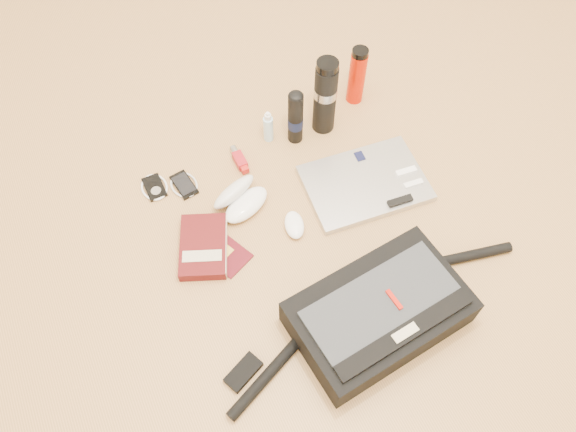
{
  "coord_description": "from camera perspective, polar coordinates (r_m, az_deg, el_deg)",
  "views": [
    {
      "loc": [
        -0.43,
        -0.69,
        1.48
      ],
      "look_at": [
        -0.05,
        0.1,
        0.06
      ],
      "focal_mm": 35.0,
      "sensor_mm": 36.0,
      "label": 1
    }
  ],
  "objects": [
    {
      "name": "messenger_bag",
      "position": [
        1.55,
        9.16,
        -9.69
      ],
      "size": [
        0.95,
        0.33,
        0.13
      ],
      "rotation": [
        0.0,
        0.0,
        0.09
      ],
      "color": "black",
      "rests_on": "ground"
    },
    {
      "name": "spray_bottle",
      "position": [
        1.88,
        -2.01,
        8.96
      ],
      "size": [
        0.03,
        0.03,
        0.13
      ],
      "rotation": [
        0.0,
        0.0,
        0.01
      ],
      "color": "#B3DFF5",
      "rests_on": "ground"
    },
    {
      "name": "mouse",
      "position": [
        1.7,
        0.64,
        -0.91
      ],
      "size": [
        0.08,
        0.11,
        0.03
      ],
      "rotation": [
        0.0,
        0.0,
        -0.28
      ],
      "color": "white",
      "rests_on": "ground"
    },
    {
      "name": "inhaler",
      "position": [
        1.85,
        -4.96,
        5.74
      ],
      "size": [
        0.03,
        0.11,
        0.03
      ],
      "rotation": [
        0.0,
        0.0,
        -0.01
      ],
      "color": "maroon",
      "rests_on": "ground"
    },
    {
      "name": "phone",
      "position": [
        1.83,
        -10.52,
        3.14
      ],
      "size": [
        0.09,
        0.11,
        0.01
      ],
      "rotation": [
        0.0,
        0.0,
        0.13
      ],
      "color": "black",
      "rests_on": "ground"
    },
    {
      "name": "book",
      "position": [
        1.68,
        -8.55,
        -3.09
      ],
      "size": [
        0.21,
        0.24,
        0.04
      ],
      "rotation": [
        0.0,
        0.0,
        -0.4
      ],
      "color": "#480C0E",
      "rests_on": "ground"
    },
    {
      "name": "sunglasses_case",
      "position": [
        1.74,
        -4.87,
        1.8
      ],
      "size": [
        0.2,
        0.19,
        0.1
      ],
      "rotation": [
        0.0,
        0.0,
        0.38
      ],
      "color": "white",
      "rests_on": "ground"
    },
    {
      "name": "aerosol_can",
      "position": [
        1.84,
        0.77,
        10.02
      ],
      "size": [
        0.07,
        0.07,
        0.21
      ],
      "rotation": [
        0.0,
        0.0,
        0.41
      ],
      "color": "black",
      "rests_on": "ground"
    },
    {
      "name": "thermos_black",
      "position": [
        1.85,
        3.8,
        12.05
      ],
      "size": [
        0.08,
        0.08,
        0.29
      ],
      "rotation": [
        0.0,
        0.0,
        -0.05
      ],
      "color": "black",
      "rests_on": "ground"
    },
    {
      "name": "ground",
      "position": [
        1.69,
        2.89,
        -3.1
      ],
      "size": [
        4.0,
        4.0,
        0.0
      ],
      "primitive_type": "plane",
      "color": "#B3834A",
      "rests_on": "ground"
    },
    {
      "name": "passport",
      "position": [
        1.68,
        -6.41,
        -3.81
      ],
      "size": [
        0.15,
        0.17,
        0.01
      ],
      "rotation": [
        0.0,
        0.0,
        0.42
      ],
      "color": "#4B0A12",
      "rests_on": "ground"
    },
    {
      "name": "thermos_red",
      "position": [
        1.98,
        7.03,
        13.96
      ],
      "size": [
        0.07,
        0.07,
        0.22
      ],
      "rotation": [
        0.0,
        0.0,
        0.18
      ],
      "color": "#C01701",
      "rests_on": "ground"
    },
    {
      "name": "ipod",
      "position": [
        1.84,
        -13.42,
        2.85
      ],
      "size": [
        0.08,
        0.1,
        0.01
      ],
      "rotation": [
        0.0,
        0.0,
        0.0
      ],
      "color": "black",
      "rests_on": "ground"
    },
    {
      "name": "laptop",
      "position": [
        1.81,
        7.89,
        3.3
      ],
      "size": [
        0.4,
        0.3,
        0.04
      ],
      "rotation": [
        0.0,
        0.0,
        -0.11
      ],
      "color": "#B6B6B8",
      "rests_on": "ground"
    }
  ]
}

